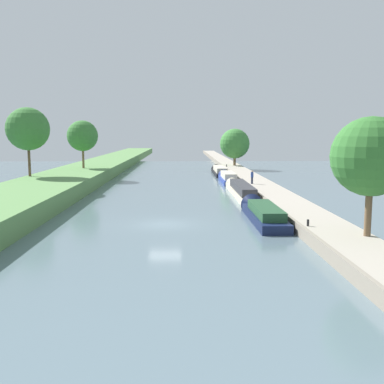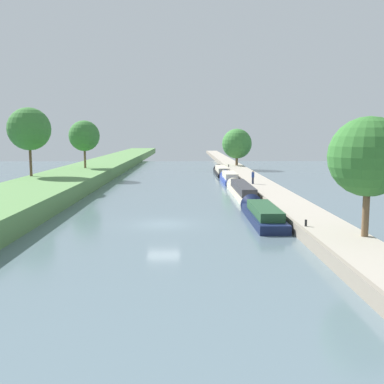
# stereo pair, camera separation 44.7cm
# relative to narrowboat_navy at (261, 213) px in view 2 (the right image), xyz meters

# --- Properties ---
(ground_plane) EXTENTS (160.00, 160.00, 0.00)m
(ground_plane) POSITION_rel_narrowboat_navy_xyz_m (-7.89, -1.85, -0.54)
(ground_plane) COLOR slate
(right_towpath) EXTENTS (3.58, 260.00, 0.81)m
(right_towpath) POSITION_rel_narrowboat_navy_xyz_m (3.36, -1.85, -0.14)
(right_towpath) COLOR #A89E8E
(right_towpath) RESTS_ON ground_plane
(stone_quay) EXTENTS (0.25, 260.00, 0.86)m
(stone_quay) POSITION_rel_narrowboat_navy_xyz_m (1.44, -1.85, -0.11)
(stone_quay) COLOR gray
(stone_quay) RESTS_ON ground_plane
(narrowboat_navy) EXTENTS (2.17, 11.41, 2.06)m
(narrowboat_navy) POSITION_rel_narrowboat_navy_xyz_m (0.00, 0.00, 0.00)
(narrowboat_navy) COLOR #141E42
(narrowboat_navy) RESTS_ON ground_plane
(narrowboat_cream) EXTENTS (1.88, 16.86, 2.06)m
(narrowboat_cream) POSITION_rel_narrowboat_navy_xyz_m (0.12, 14.24, 0.07)
(narrowboat_cream) COLOR beige
(narrowboat_cream) RESTS_ON ground_plane
(narrowboat_blue) EXTENTS (2.05, 10.97, 2.14)m
(narrowboat_blue) POSITION_rel_narrowboat_navy_xyz_m (0.14, 28.83, 0.05)
(narrowboat_blue) COLOR #283D93
(narrowboat_blue) RESTS_ON ground_plane
(narrowboat_black) EXTENTS (2.05, 13.70, 2.10)m
(narrowboat_black) POSITION_rel_narrowboat_navy_xyz_m (-0.03, 41.19, 0.02)
(narrowboat_black) COLOR black
(narrowboat_black) RESTS_ON ground_plane
(tree_rightbank_near) EXTENTS (4.74, 4.74, 7.17)m
(tree_rightbank_near) POSITION_rel_narrowboat_navy_xyz_m (4.63, -9.56, 5.05)
(tree_rightbank_near) COLOR brown
(tree_rightbank_near) RESTS_ON right_towpath
(tree_rightbank_midnear) EXTENTS (5.77, 5.77, 7.13)m
(tree_rightbank_midnear) POSITION_rel_narrowboat_navy_xyz_m (3.78, 51.06, 4.50)
(tree_rightbank_midnear) COLOR brown
(tree_rightbank_midnear) RESTS_ON right_towpath
(tree_leftbank_downstream) EXTENTS (4.64, 4.64, 7.23)m
(tree_leftbank_downstream) POSITION_rel_narrowboat_navy_xyz_m (-21.58, 32.54, 6.10)
(tree_leftbank_downstream) COLOR brown
(tree_leftbank_downstream) RESTS_ON left_grassy_bank
(tree_leftbank_upstream) EXTENTS (5.22, 5.22, 8.40)m
(tree_leftbank_upstream) POSITION_rel_narrowboat_navy_xyz_m (-25.30, 19.41, 6.98)
(tree_leftbank_upstream) COLOR brown
(tree_leftbank_upstream) RESTS_ON left_grassy_bank
(person_walking) EXTENTS (0.34, 0.34, 1.66)m
(person_walking) POSITION_rel_narrowboat_navy_xyz_m (2.11, 18.77, 1.14)
(person_walking) COLOR #282D42
(person_walking) RESTS_ON right_towpath
(mooring_bollard_near) EXTENTS (0.16, 0.16, 0.45)m
(mooring_bollard_near) POSITION_rel_narrowboat_navy_xyz_m (1.87, -6.60, 0.49)
(mooring_bollard_near) COLOR black
(mooring_bollard_near) RESTS_ON right_towpath
(mooring_bollard_far) EXTENTS (0.16, 0.16, 0.45)m
(mooring_bollard_far) POSITION_rel_narrowboat_navy_xyz_m (1.87, 47.38, 0.49)
(mooring_bollard_far) COLOR black
(mooring_bollard_far) RESTS_ON right_towpath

